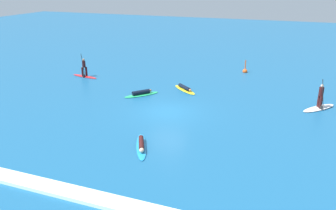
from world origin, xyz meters
TOP-DOWN VIEW (x-y plane):
  - ground_plane at (0.00, 0.00)m, footprint 120.00×120.00m
  - surfer_on_white_board at (9.85, 4.44)m, footprint 2.55×2.89m
  - surfer_on_yellow_board at (-0.50, 5.18)m, footprint 2.71×2.48m
  - surfer_on_blue_board at (0.60, -5.65)m, footprint 1.94×3.17m
  - surfer_on_red_board at (-10.65, 5.76)m, footprint 2.94×1.06m
  - surfer_on_green_board at (-3.30, 2.68)m, footprint 2.44×2.75m
  - marker_buoy at (3.20, 12.83)m, footprint 0.48×0.48m
  - wave_crest at (0.00, -10.82)m, footprint 17.25×0.90m

SIDE VIEW (x-z plane):
  - ground_plane at x=0.00m, z-range 0.00..0.00m
  - wave_crest at x=0.00m, z-range 0.00..0.18m
  - surfer_on_blue_board at x=0.60m, z-range -0.05..0.31m
  - surfer_on_yellow_board at x=-0.50m, z-range -0.06..0.33m
  - surfer_on_green_board at x=-3.30m, z-range -0.07..0.35m
  - marker_buoy at x=3.20m, z-range -0.51..0.85m
  - surfer_on_white_board at x=9.85m, z-range -0.72..1.52m
  - surfer_on_red_board at x=-10.65m, z-range -0.66..1.65m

